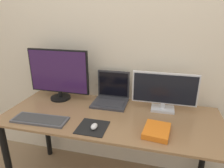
{
  "coord_description": "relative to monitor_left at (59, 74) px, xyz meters",
  "views": [
    {
      "loc": [
        0.36,
        -1.02,
        1.54
      ],
      "look_at": [
        -0.02,
        0.46,
        0.99
      ],
      "focal_mm": 32.0,
      "sensor_mm": 36.0,
      "label": 1
    }
  ],
  "objects": [
    {
      "name": "wall_back",
      "position": [
        0.54,
        0.22,
        0.24
      ],
      "size": [
        7.0,
        0.05,
        2.5
      ],
      "color": "beige",
      "rests_on": "ground_plane"
    },
    {
      "name": "desk",
      "position": [
        0.54,
        -0.2,
        -0.36
      ],
      "size": [
        1.72,
        0.7,
        0.77
      ],
      "color": "olive",
      "rests_on": "ground_plane"
    },
    {
      "name": "monitor_left",
      "position": [
        0.0,
        0.0,
        0.0
      ],
      "size": [
        0.57,
        0.19,
        0.47
      ],
      "color": "black",
      "rests_on": "desk"
    },
    {
      "name": "monitor_right",
      "position": [
        0.94,
        0.0,
        -0.07
      ],
      "size": [
        0.52,
        0.13,
        0.32
      ],
      "color": "silver",
      "rests_on": "desk"
    },
    {
      "name": "laptop",
      "position": [
        0.49,
        0.05,
        -0.18
      ],
      "size": [
        0.3,
        0.27,
        0.27
      ],
      "color": "#333338",
      "rests_on": "desk"
    },
    {
      "name": "keyboard",
      "position": [
        0.05,
        -0.41,
        -0.23
      ],
      "size": [
        0.43,
        0.17,
        0.02
      ],
      "color": "#4C4C51",
      "rests_on": "desk"
    },
    {
      "name": "mousepad",
      "position": [
        0.46,
        -0.41,
        -0.24
      ],
      "size": [
        0.21,
        0.21,
        0.0
      ],
      "color": "black",
      "rests_on": "desk"
    },
    {
      "name": "mouse",
      "position": [
        0.48,
        -0.42,
        -0.22
      ],
      "size": [
        0.04,
        0.07,
        0.04
      ],
      "color": "silver",
      "rests_on": "mousepad"
    },
    {
      "name": "book",
      "position": [
        0.91,
        -0.37,
        -0.22
      ],
      "size": [
        0.19,
        0.23,
        0.04
      ],
      "color": "orange",
      "rests_on": "desk"
    }
  ]
}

